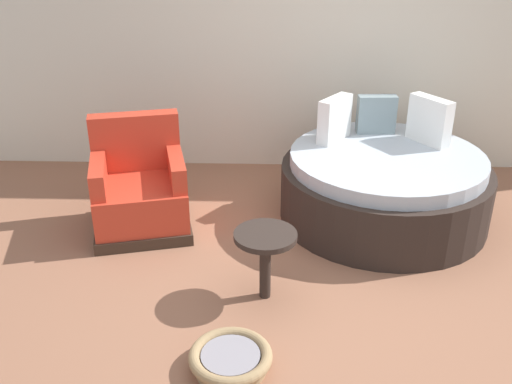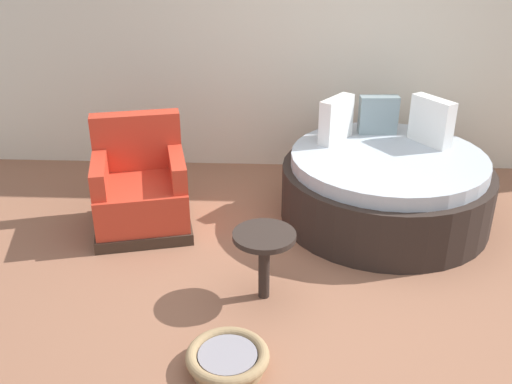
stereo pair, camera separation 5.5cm
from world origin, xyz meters
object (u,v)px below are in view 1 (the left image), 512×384
red_armchair (140,191)px  pet_basket (231,359)px  round_daybed (384,185)px  side_table (265,245)px

red_armchair → pet_basket: size_ratio=1.89×
round_daybed → side_table: round_daybed is taller
round_daybed → side_table: size_ratio=3.50×
red_armchair → side_table: size_ratio=1.86×
round_daybed → red_armchair: size_ratio=1.89×
round_daybed → side_table: 1.61m
red_armchair → side_table: 1.50m
round_daybed → pet_basket: bearing=-121.8°
pet_basket → side_table: 0.85m
round_daybed → red_armchair: 2.13m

